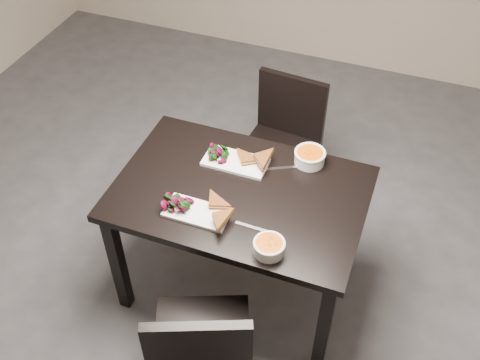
# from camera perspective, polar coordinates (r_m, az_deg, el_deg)

# --- Properties ---
(ground) EXTENTS (5.00, 5.00, 0.00)m
(ground) POSITION_cam_1_polar(r_m,az_deg,el_deg) (3.28, -2.42, -10.02)
(ground) COLOR #47474C
(ground) RESTS_ON ground
(table) EXTENTS (1.20, 0.80, 0.75)m
(table) POSITION_cam_1_polar(r_m,az_deg,el_deg) (2.76, -0.00, -2.51)
(table) COLOR black
(table) RESTS_ON ground
(chair_near) EXTENTS (0.55, 0.55, 0.85)m
(chair_near) POSITION_cam_1_polar(r_m,az_deg,el_deg) (2.49, -3.95, -16.69)
(chair_near) COLOR black
(chair_near) RESTS_ON ground
(chair_far) EXTENTS (0.46, 0.46, 0.85)m
(chair_far) POSITION_cam_1_polar(r_m,az_deg,el_deg) (3.40, 4.40, 4.32)
(chair_far) COLOR black
(chair_far) RESTS_ON ground
(plate_near) EXTENTS (0.30, 0.15, 0.01)m
(plate_near) POSITION_cam_1_polar(r_m,az_deg,el_deg) (2.59, -4.37, -3.31)
(plate_near) COLOR white
(plate_near) RESTS_ON table
(sandwich_near) EXTENTS (0.18, 0.15, 0.05)m
(sandwich_near) POSITION_cam_1_polar(r_m,az_deg,el_deg) (2.55, -2.94, -2.98)
(sandwich_near) COLOR #944B1F
(sandwich_near) RESTS_ON plate_near
(salad_near) EXTENTS (0.09, 0.08, 0.04)m
(salad_near) POSITION_cam_1_polar(r_m,az_deg,el_deg) (2.60, -6.43, -2.31)
(salad_near) COLOR black
(salad_near) RESTS_ON plate_near
(soup_bowl_near) EXTENTS (0.14, 0.14, 0.06)m
(soup_bowl_near) POSITION_cam_1_polar(r_m,az_deg,el_deg) (2.42, 2.97, -6.74)
(soup_bowl_near) COLOR white
(soup_bowl_near) RESTS_ON table
(cutlery_near) EXTENTS (0.18, 0.02, 0.00)m
(cutlery_near) POSITION_cam_1_polar(r_m,az_deg,el_deg) (2.53, 1.42, -4.86)
(cutlery_near) COLOR silver
(cutlery_near) RESTS_ON table
(plate_far) EXTENTS (0.32, 0.16, 0.02)m
(plate_far) POSITION_cam_1_polar(r_m,az_deg,el_deg) (2.82, -0.46, 1.85)
(plate_far) COLOR white
(plate_far) RESTS_ON table
(sandwich_far) EXTENTS (0.20, 0.19, 0.05)m
(sandwich_far) POSITION_cam_1_polar(r_m,az_deg,el_deg) (2.77, 0.69, 1.86)
(sandwich_far) COLOR #944B1F
(sandwich_far) RESTS_ON plate_far
(salad_far) EXTENTS (0.10, 0.09, 0.04)m
(salad_far) POSITION_cam_1_polar(r_m,az_deg,el_deg) (2.83, -2.36, 2.78)
(salad_far) COLOR black
(salad_far) RESTS_ON plate_far
(soup_bowl_far) EXTENTS (0.16, 0.16, 0.07)m
(soup_bowl_far) POSITION_cam_1_polar(r_m,az_deg,el_deg) (2.83, 7.09, 2.40)
(soup_bowl_far) COLOR white
(soup_bowl_far) RESTS_ON table
(cutlery_far) EXTENTS (0.17, 0.10, 0.00)m
(cutlery_far) POSITION_cam_1_polar(r_m,az_deg,el_deg) (2.81, 4.27, 1.23)
(cutlery_far) COLOR silver
(cutlery_far) RESTS_ON table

